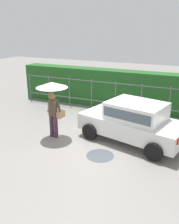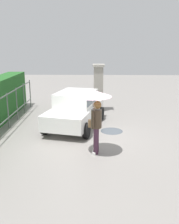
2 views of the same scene
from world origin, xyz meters
name	(u,v)px [view 1 (image 1 of 2)]	position (x,y,z in m)	size (l,w,h in m)	color
ground_plane	(88,138)	(0.00, 0.00, 0.00)	(40.00, 40.00, 0.00)	gray
car	(133,120)	(1.58, 0.45, 0.80)	(3.98, 2.54, 1.48)	white
pedestrian	(52,95)	(-1.25, -0.34, 1.61)	(1.15, 1.15, 2.08)	#47283D
fence_section	(115,96)	(-0.02, 3.22, 0.83)	(10.03, 0.05, 1.50)	#59605B
hedge_row	(121,89)	(-0.02, 4.05, 0.95)	(10.98, 0.90, 1.90)	#235B23
puddle_near	(100,156)	(0.92, -1.05, 0.00)	(0.90, 0.90, 0.00)	#4C545B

